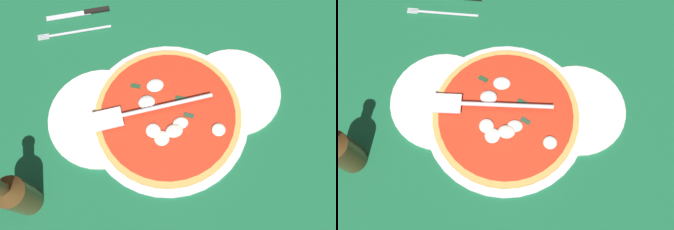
# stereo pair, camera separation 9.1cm
# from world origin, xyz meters

# --- Properties ---
(ground_plane) EXTENTS (1.06, 1.06, 0.01)m
(ground_plane) POSITION_xyz_m (0.00, 0.00, -0.00)
(ground_plane) COLOR #186139
(checker_pattern) EXTENTS (1.06, 1.06, 0.00)m
(checker_pattern) POSITION_xyz_m (0.00, -0.00, 0.00)
(checker_pattern) COLOR silver
(checker_pattern) RESTS_ON ground_plane
(pizza_pan) EXTENTS (0.39, 0.39, 0.01)m
(pizza_pan) POSITION_xyz_m (-0.01, 0.06, 0.01)
(pizza_pan) COLOR silver
(pizza_pan) RESTS_ON ground_plane
(dinner_plate_left) EXTENTS (0.26, 0.26, 0.01)m
(dinner_plate_left) POSITION_xyz_m (-0.17, 0.09, 0.01)
(dinner_plate_left) COLOR white
(dinner_plate_left) RESTS_ON ground_plane
(dinner_plate_right) EXTENTS (0.24, 0.24, 0.01)m
(dinner_plate_right) POSITION_xyz_m (0.16, 0.08, 0.01)
(dinner_plate_right) COLOR white
(dinner_plate_right) RESTS_ON ground_plane
(pizza) EXTENTS (0.35, 0.35, 0.03)m
(pizza) POSITION_xyz_m (-0.01, 0.06, 0.02)
(pizza) COLOR gold
(pizza) RESTS_ON pizza_pan
(pizza_server) EXTENTS (0.29, 0.05, 0.01)m
(pizza_server) POSITION_xyz_m (-0.06, 0.07, 0.04)
(pizza_server) COLOR silver
(pizza_server) RESTS_ON pizza
(place_setting_far) EXTENTS (0.21, 0.13, 0.01)m
(place_setting_far) POSITION_xyz_m (-0.18, 0.38, 0.00)
(place_setting_far) COLOR silver
(place_setting_far) RESTS_ON ground_plane
(beer_bottle) EXTENTS (0.07, 0.07, 0.23)m
(beer_bottle) POSITION_xyz_m (-0.36, -0.06, 0.09)
(beer_bottle) COLOR #503719
(beer_bottle) RESTS_ON ground_plane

